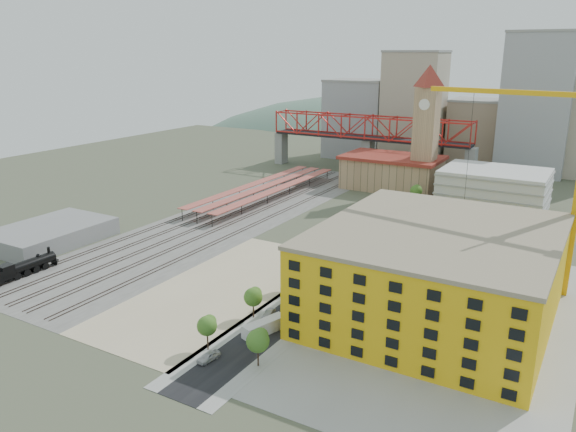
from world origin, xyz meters
The scene contains 32 objects.
ground centered at (0.00, 0.00, 0.00)m, with size 400.00×400.00×0.00m, color #474C38.
ballast_strip centered at (-36.00, 17.50, 0.03)m, with size 36.00×165.00×0.06m, color #605E59.
dirt_lot centered at (-4.00, -31.50, 0.03)m, with size 28.00×67.00×0.06m, color tan.
street_asphalt centered at (16.00, 15.00, 0.03)m, with size 12.00×170.00×0.06m, color black.
sidewalk_west centered at (10.50, 15.00, 0.02)m, with size 3.00×170.00×0.04m, color gray.
sidewalk_east centered at (21.50, 15.00, 0.02)m, with size 3.00×170.00×0.04m, color gray.
construction_pad centered at (45.00, -20.00, 0.03)m, with size 50.00×90.00×0.06m, color gray.
rail_tracks centered at (-37.80, 17.50, 0.15)m, with size 26.56×160.00×0.18m.
platform_canopies centered at (-41.00, 45.00, 3.99)m, with size 16.00×80.00×4.12m.
station_hall centered at (-5.00, 82.00, 6.67)m, with size 38.00×24.00×13.10m.
clock_tower centered at (8.00, 79.99, 28.70)m, with size 12.00×12.00×52.00m.
parking_garage centered at (36.00, 70.00, 7.00)m, with size 34.00×26.00×14.00m, color silver.
truss_bridge centered at (-25.00, 105.00, 18.86)m, with size 94.00×9.60×25.60m.
construction_building centered at (42.00, -20.00, 9.41)m, with size 44.60×50.60×18.80m.
warehouse centered at (-66.00, -30.00, 2.50)m, with size 22.00×32.00×5.00m, color gray.
street_trees centered at (16.00, 5.00, 0.00)m, with size 15.40×124.40×8.00m.
skyline centered at (7.47, 142.31, 22.81)m, with size 133.00×46.00×60.00m.
distant_hills centered at (45.28, 260.00, -79.54)m, with size 647.00×264.00×227.00m.
locomotive centered at (-50.00, -50.84, 2.09)m, with size 2.90×22.40×5.60m.
tower_crane centered at (61.06, 5.40, 31.68)m, with size 47.65×9.95×51.33m.
site_trailer_a centered at (16.00, -44.39, 1.30)m, with size 2.49×9.48×2.59m, color silver.
site_trailer_b centered at (16.00, -30.04, 1.29)m, with size 2.48×9.41×2.57m, color silver.
site_trailer_c centered at (16.00, -11.45, 1.27)m, with size 2.44×9.26×2.53m, color silver.
site_trailer_d centered at (16.00, -7.36, 1.32)m, with size 2.54×9.66×2.64m, color silver.
car_0 centered at (13.00, -58.03, 0.79)m, with size 1.85×4.61×1.57m, color #BCBCBC.
car_1 centered at (13.00, -37.94, 0.67)m, with size 1.42×4.07×1.34m, color gray.
car_2 centered at (13.00, -17.70, 0.72)m, with size 2.38×5.15×1.43m, color black.
car_3 centered at (13.00, 8.47, 0.78)m, with size 2.17×5.34×1.55m, color navy.
car_4 centered at (19.00, -24.52, 0.75)m, with size 1.77×4.41×1.50m, color #BABABA.
car_5 centered at (19.00, -11.94, 0.65)m, with size 1.38×3.94×1.30m, color gray.
car_6 centered at (19.00, 11.42, 0.73)m, with size 2.43×5.26×1.46m, color black.
car_7 centered at (19.00, 31.65, 0.69)m, with size 1.92×4.73×1.37m, color navy.
Camera 1 is at (69.48, -126.67, 52.56)m, focal length 35.00 mm.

